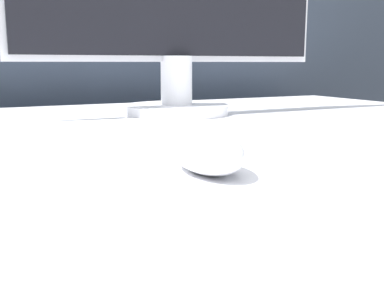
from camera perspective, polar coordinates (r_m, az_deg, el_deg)
partition_panel at (r=1.32m, az=-15.31°, el=1.01°), size 5.00×0.03×1.34m
computer_mouse_near at (r=0.43m, az=1.87°, el=-0.96°), size 0.07×0.11×0.04m
keyboard at (r=0.61m, az=-17.61°, el=0.96°), size 0.44×0.16×0.02m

